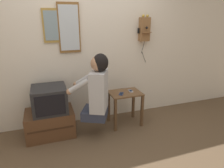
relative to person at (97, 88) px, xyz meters
The scene contains 11 objects.
ground_plane 0.92m from the person, 87.76° to the right, with size 14.00×14.00×0.00m, color brown.
wall_back 0.78m from the person, 88.12° to the left, with size 6.80×0.05×2.55m.
side_table 0.65m from the person, 19.56° to the left, with size 0.52×0.39×0.58m.
person is the anchor object (origin of this frame).
tv_stand 0.94m from the person, 160.54° to the left, with size 0.71×0.50×0.40m.
television 0.74m from the person, 159.61° to the left, with size 0.50×0.50×0.38m.
wall_phone_antique 1.37m from the person, 27.20° to the left, with size 0.22×0.19×0.82m.
framed_picture 1.13m from the person, 131.16° to the left, with size 0.36×0.03×0.49m.
wall_mirror 1.03m from the person, 116.93° to the left, with size 0.33×0.03×0.75m.
cell_phone_held 0.49m from the person, 17.58° to the left, with size 0.12×0.14×0.01m.
cell_phone_spare 0.69m from the person, 18.13° to the left, with size 0.08×0.13×0.01m.
Camera 1 is at (-0.71, -2.16, 1.76)m, focal length 32.00 mm.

